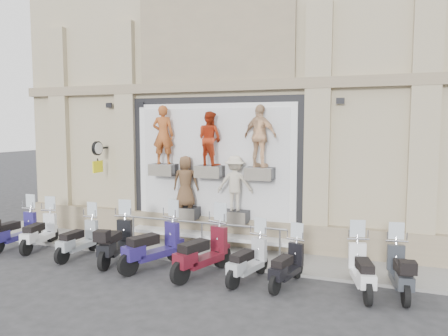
% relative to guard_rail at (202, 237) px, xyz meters
% --- Properties ---
extents(ground, '(90.00, 90.00, 0.00)m').
position_rel_guard_rail_xyz_m(ground, '(0.00, -2.00, -0.47)').
color(ground, '#29292C').
rests_on(ground, ground).
extents(sidewalk, '(16.00, 2.20, 0.08)m').
position_rel_guard_rail_xyz_m(sidewalk, '(0.00, 0.10, -0.43)').
color(sidewalk, gray).
rests_on(sidewalk, ground).
extents(building, '(14.00, 8.60, 12.00)m').
position_rel_guard_rail_xyz_m(building, '(0.00, 5.00, 5.54)').
color(building, tan).
rests_on(building, ground).
extents(shop_vitrine, '(5.60, 0.84, 4.30)m').
position_rel_guard_rail_xyz_m(shop_vitrine, '(0.09, 0.75, 1.95)').
color(shop_vitrine, black).
rests_on(shop_vitrine, ground).
extents(guard_rail, '(5.06, 0.10, 0.93)m').
position_rel_guard_rail_xyz_m(guard_rail, '(0.00, 0.00, 0.00)').
color(guard_rail, '#9EA0A5').
rests_on(guard_rail, ground).
extents(clock_sign_bracket, '(0.10, 0.80, 1.02)m').
position_rel_guard_rail_xyz_m(clock_sign_bracket, '(-3.90, 0.47, 2.34)').
color(clock_sign_bracket, black).
rests_on(clock_sign_bracket, ground).
extents(scooter_a, '(0.59, 1.92, 1.55)m').
position_rel_guard_rail_xyz_m(scooter_a, '(-5.46, -1.53, 0.31)').
color(scooter_a, navy).
rests_on(scooter_a, ground).
extents(scooter_b, '(0.88, 1.92, 1.50)m').
position_rel_guard_rail_xyz_m(scooter_b, '(-4.71, -1.34, 0.29)').
color(scooter_b, silver).
rests_on(scooter_b, ground).
extents(scooter_c, '(0.58, 1.83, 1.47)m').
position_rel_guard_rail_xyz_m(scooter_c, '(-3.07, -1.59, 0.27)').
color(scooter_c, '#929A9F').
rests_on(scooter_c, ground).
extents(scooter_d, '(0.92, 2.05, 1.61)m').
position_rel_guard_rail_xyz_m(scooter_d, '(-1.84, -1.58, 0.34)').
color(scooter_d, black).
rests_on(scooter_d, ground).
extents(scooter_e, '(1.36, 2.20, 1.73)m').
position_rel_guard_rail_xyz_m(scooter_e, '(-0.63, -1.70, 0.40)').
color(scooter_e, navy).
rests_on(scooter_e, ground).
extents(scooter_f, '(1.24, 2.21, 1.73)m').
position_rel_guard_rail_xyz_m(scooter_f, '(0.78, -1.74, 0.40)').
color(scooter_f, '#520E18').
rests_on(scooter_f, ground).
extents(scooter_g, '(0.92, 1.83, 1.43)m').
position_rel_guard_rail_xyz_m(scooter_g, '(1.94, -1.70, 0.25)').
color(scooter_g, '#A5A8AC').
rests_on(scooter_g, ground).
extents(scooter_h, '(0.83, 1.76, 1.38)m').
position_rel_guard_rail_xyz_m(scooter_h, '(2.87, -1.68, 0.22)').
color(scooter_h, black).
rests_on(scooter_h, ground).
extents(scooter_i, '(0.99, 1.93, 1.51)m').
position_rel_guard_rail_xyz_m(scooter_i, '(4.50, -1.51, 0.29)').
color(scooter_i, white).
rests_on(scooter_i, ground).
extents(scooter_j, '(0.82, 1.89, 1.48)m').
position_rel_guard_rail_xyz_m(scooter_j, '(5.29, -1.31, 0.28)').
color(scooter_j, '#2C2F36').
rests_on(scooter_j, ground).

